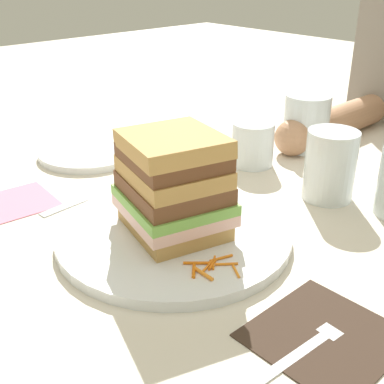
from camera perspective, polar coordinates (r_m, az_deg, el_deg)
The scene contains 28 objects.
ground_plane at distance 0.63m, azimuth -1.55°, elevation -4.49°, with size 3.00×3.00×0.00m, color beige.
main_plate at distance 0.61m, azimuth -2.07°, elevation -4.74°, with size 0.29×0.29×0.01m, color white.
sandwich at distance 0.58m, azimuth -2.18°, elevation 0.88°, with size 0.15×0.14×0.13m.
carrot_shred_0 at distance 0.69m, azimuth -7.17°, elevation -0.62°, with size 0.00×0.00×0.03m, color orange.
carrot_shred_1 at distance 0.68m, azimuth -4.60°, elevation -0.72°, with size 0.00×0.00×0.02m, color orange.
carrot_shred_2 at distance 0.69m, azimuth -5.52°, elevation -0.32°, with size 0.00×0.00×0.03m, color orange.
carrot_shred_3 at distance 0.68m, azimuth -4.54°, elevation -0.88°, with size 0.00×0.00×0.02m, color orange.
carrot_shred_4 at distance 0.69m, azimuth -3.86°, elevation -0.41°, with size 0.00×0.00×0.02m, color orange.
carrot_shred_5 at distance 0.70m, azimuth -4.45°, elevation -0.20°, with size 0.00×0.00×0.03m, color orange.
carrot_shred_6 at distance 0.69m, azimuth -6.26°, elevation -0.63°, with size 0.00×0.00×0.03m, color orange.
carrot_shred_7 at distance 0.71m, azimuth -5.18°, elevation 0.13°, with size 0.00×0.00×0.03m, color orange.
carrot_shred_8 at distance 0.55m, azimuth 3.36°, elevation -7.55°, with size 0.00×0.00×0.03m, color orange.
carrot_shred_9 at distance 0.53m, azimuth 1.31°, elevation -9.32°, with size 0.00×0.00×0.03m, color orange.
carrot_shred_10 at distance 0.54m, azimuth 2.33°, elevation -8.29°, with size 0.00×0.00×0.02m, color orange.
carrot_shred_11 at distance 0.54m, azimuth 1.74°, elevation -8.54°, with size 0.00×0.00×0.03m, color orange.
carrot_shred_12 at distance 0.53m, azimuth 5.06°, elevation -9.02°, with size 0.00×0.00×0.02m, color orange.
carrot_shred_13 at distance 0.53m, azimuth 0.21°, elevation -9.02°, with size 0.00×0.00×0.02m, color orange.
carrot_shred_14 at distance 0.54m, azimuth 0.70°, elevation -8.12°, with size 0.00×0.00×0.03m, color orange.
carrot_shred_15 at distance 0.54m, azimuth 3.98°, elevation -8.22°, with size 0.00×0.00×0.02m, color orange.
carrot_shred_16 at distance 0.55m, azimuth 2.52°, elevation -8.07°, with size 0.00×0.00×0.03m, color orange.
napkin_dark at distance 0.49m, azimuth 14.91°, elevation -15.55°, with size 0.12×0.13×0.00m, color #38281E.
fork at distance 0.47m, azimuth 13.25°, elevation -16.52°, with size 0.03×0.17×0.00m.
knife at distance 0.74m, azimuth -10.74°, elevation -0.11°, with size 0.03×0.20×0.00m.
juice_glass at distance 0.73m, azimuth 15.44°, elevation 2.48°, with size 0.07×0.07×0.10m.
empty_tumbler_0 at distance 0.91m, azimuth 12.92°, elevation 7.77°, with size 0.08×0.08×0.10m, color silver.
empty_tumbler_1 at distance 0.82m, azimuth 6.94°, elevation 5.47°, with size 0.07×0.07×0.07m, color silver.
side_plate at distance 0.89m, azimuth -11.55°, elevation 4.53°, with size 0.18×0.18×0.01m, color white.
napkin_pink at distance 0.74m, azimuth -19.41°, elevation -1.07°, with size 0.10×0.10×0.00m, color pink.
Camera 1 is at (0.41, -0.36, 0.32)m, focal length 46.66 mm.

